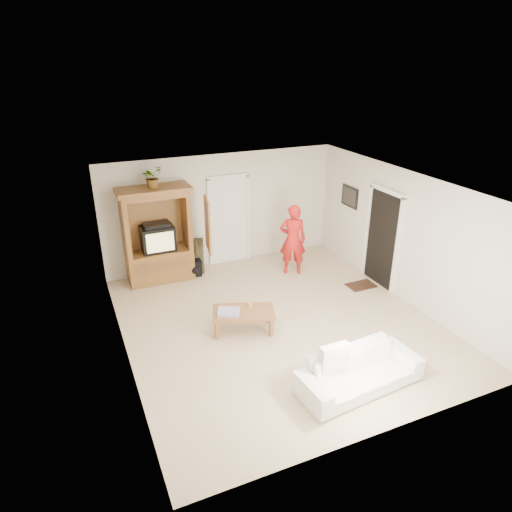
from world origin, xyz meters
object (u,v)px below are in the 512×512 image
Objects in this scene: armoire at (159,241)px; sofa at (359,371)px; coffee_table at (243,313)px; man at (293,240)px.

sofa is (1.90, -4.76, -0.63)m from armoire.
armoire is 2.85m from coffee_table.
man is 1.32× the size of coffee_table.
coffee_table is (-1.01, 2.11, 0.07)m from sofa.
coffee_table is at bearing 66.86° from man.
man is 2.67m from coffee_table.
coffee_table is at bearing -71.58° from armoire.
man is at bearing 61.56° from coffee_table.
armoire is 1.09× the size of sofa.
man is 0.84× the size of sofa.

